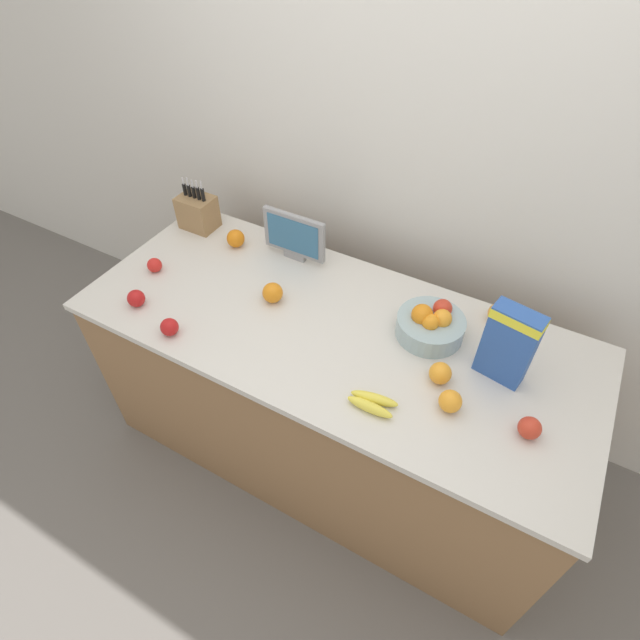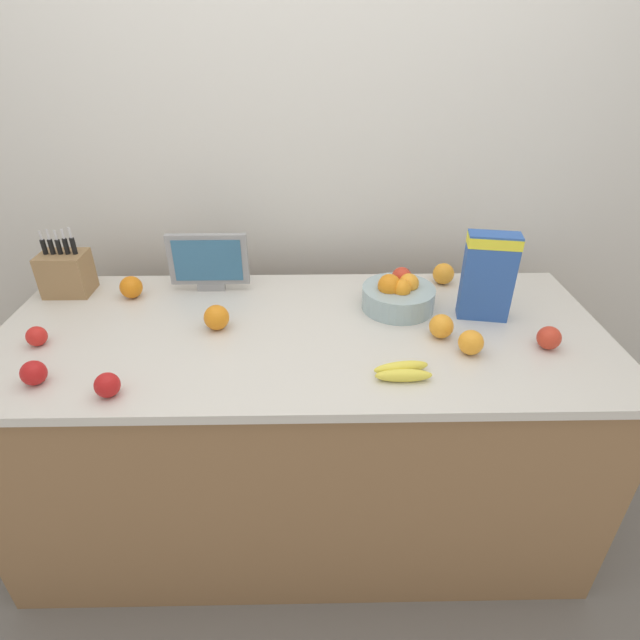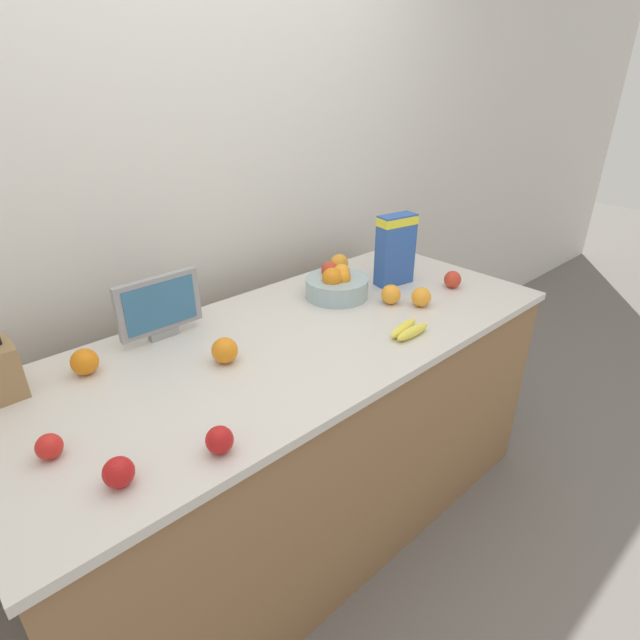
# 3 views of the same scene
# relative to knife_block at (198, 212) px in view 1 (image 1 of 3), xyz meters

# --- Properties ---
(ground_plane) EXTENTS (14.00, 14.00, 0.00)m
(ground_plane) POSITION_rel_knife_block_xyz_m (0.90, -0.29, -0.98)
(ground_plane) COLOR slate
(wall_back) EXTENTS (9.00, 0.06, 2.60)m
(wall_back) POSITION_rel_knife_block_xyz_m (0.90, 0.36, 0.32)
(wall_back) COLOR silver
(wall_back) RESTS_ON ground_plane
(counter) EXTENTS (2.08, 0.87, 0.90)m
(counter) POSITION_rel_knife_block_xyz_m (0.90, -0.29, -0.53)
(counter) COLOR olive
(counter) RESTS_ON ground_plane
(knife_block) EXTENTS (0.17, 0.13, 0.26)m
(knife_block) POSITION_rel_knife_block_xyz_m (0.00, 0.00, 0.00)
(knife_block) COLOR #937047
(knife_block) RESTS_ON counter
(small_monitor) EXTENTS (0.30, 0.03, 0.23)m
(small_monitor) POSITION_rel_knife_block_xyz_m (0.54, 0.01, 0.04)
(small_monitor) COLOR gray
(small_monitor) RESTS_ON counter
(cereal_box) EXTENTS (0.18, 0.11, 0.31)m
(cereal_box) POSITION_rel_knife_block_xyz_m (1.54, -0.21, 0.09)
(cereal_box) COLOR #2D56A8
(cereal_box) RESTS_ON counter
(fruit_bowl) EXTENTS (0.26, 0.26, 0.14)m
(fruit_bowl) POSITION_rel_knife_block_xyz_m (1.25, -0.14, -0.03)
(fruit_bowl) COLOR #99B2B7
(fruit_bowl) RESTS_ON counter
(banana_bunch) EXTENTS (0.17, 0.09, 0.04)m
(banana_bunch) POSITION_rel_knife_block_xyz_m (1.20, -0.56, -0.06)
(banana_bunch) COLOR yellow
(banana_bunch) RESTS_ON counter
(apple_front) EXTENTS (0.07, 0.07, 0.07)m
(apple_front) POSITION_rel_knife_block_xyz_m (0.14, -0.58, -0.05)
(apple_front) COLOR red
(apple_front) RESTS_ON counter
(apple_middle) EXTENTS (0.06, 0.06, 0.06)m
(apple_middle) POSITION_rel_knife_block_xyz_m (0.05, -0.37, -0.05)
(apple_middle) COLOR red
(apple_middle) RESTS_ON counter
(apple_rear) EXTENTS (0.07, 0.07, 0.07)m
(apple_rear) POSITION_rel_knife_block_xyz_m (1.69, -0.42, -0.05)
(apple_rear) COLOR red
(apple_rear) RESTS_ON counter
(apple_leftmost) EXTENTS (0.07, 0.07, 0.07)m
(apple_leftmost) POSITION_rel_knife_block_xyz_m (0.37, -0.64, -0.05)
(apple_leftmost) COLOR red
(apple_leftmost) RESTS_ON counter
(orange_near_bowl) EXTENTS (0.09, 0.09, 0.09)m
(orange_near_bowl) POSITION_rel_knife_block_xyz_m (0.61, -0.28, -0.04)
(orange_near_bowl) COLOR orange
(orange_near_bowl) RESTS_ON counter
(orange_back_center) EXTENTS (0.08, 0.08, 0.08)m
(orange_back_center) POSITION_rel_knife_block_xyz_m (1.43, -0.44, -0.04)
(orange_back_center) COLOR orange
(orange_back_center) RESTS_ON counter
(orange_by_cereal) EXTENTS (0.08, 0.08, 0.08)m
(orange_by_cereal) POSITION_rel_knife_block_xyz_m (1.46, 0.05, -0.04)
(orange_by_cereal) COLOR orange
(orange_by_cereal) RESTS_ON counter
(orange_mid_right) EXTENTS (0.08, 0.08, 0.08)m
(orange_mid_right) POSITION_rel_knife_block_xyz_m (1.36, -0.35, -0.04)
(orange_mid_right) COLOR orange
(orange_mid_right) RESTS_ON counter
(orange_front_left) EXTENTS (0.08, 0.08, 0.08)m
(orange_front_left) POSITION_rel_knife_block_xyz_m (0.25, -0.04, -0.04)
(orange_front_left) COLOR orange
(orange_front_left) RESTS_ON counter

